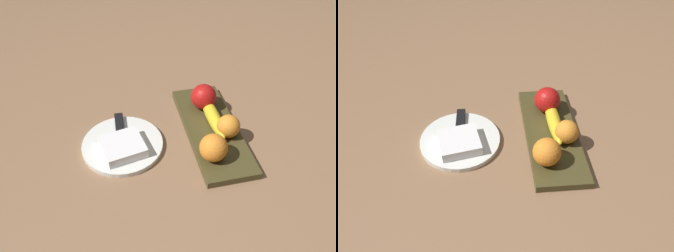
{
  "view_description": "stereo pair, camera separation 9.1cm",
  "coord_description": "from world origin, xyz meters",
  "views": [
    {
      "loc": [
        0.7,
        -0.29,
        0.67
      ],
      "look_at": [
        0.04,
        -0.15,
        0.05
      ],
      "focal_mm": 36.62,
      "sensor_mm": 36.0,
      "label": 1
    },
    {
      "loc": [
        0.71,
        -0.2,
        0.67
      ],
      "look_at": [
        0.04,
        -0.15,
        0.05
      ],
      "focal_mm": 36.62,
      "sensor_mm": 36.0,
      "label": 2
    }
  ],
  "objects": [
    {
      "name": "ground_plane",
      "position": [
        0.0,
        0.0,
        0.0
      ],
      "size": [
        2.4,
        2.4,
        0.0
      ],
      "primitive_type": "plane",
      "color": "#8B6647"
    },
    {
      "name": "fruit_tray",
      "position": [
        0.04,
        -0.02,
        0.01
      ],
      "size": [
        0.37,
        0.14,
        0.02
      ],
      "primitive_type": "cube",
      "color": "#453E1F",
      "rests_on": "ground_plane"
    },
    {
      "name": "apple",
      "position": [
        -0.05,
        -0.02,
        0.06
      ],
      "size": [
        0.07,
        0.07,
        0.07
      ],
      "primitive_type": "sphere",
      "color": "red",
      "rests_on": "fruit_tray"
    },
    {
      "name": "banana",
      "position": [
        0.01,
        -0.01,
        0.04
      ],
      "size": [
        0.19,
        0.04,
        0.04
      ],
      "primitive_type": "ellipsoid",
      "rotation": [
        0.0,
        0.0,
        -0.0
      ],
      "color": "yellow",
      "rests_on": "fruit_tray"
    },
    {
      "name": "orange_near_apple",
      "position": [
        0.08,
        0.01,
        0.05
      ],
      "size": [
        0.06,
        0.06,
        0.06
      ],
      "primitive_type": "sphere",
      "color": "orange",
      "rests_on": "fruit_tray"
    },
    {
      "name": "orange_near_banana",
      "position": [
        0.15,
        -0.05,
        0.06
      ],
      "size": [
        0.07,
        0.07,
        0.07
      ],
      "primitive_type": "sphere",
      "color": "orange",
      "rests_on": "fruit_tray"
    },
    {
      "name": "dinner_plate",
      "position": [
        0.04,
        -0.27,
        0.01
      ],
      "size": [
        0.22,
        0.22,
        0.01
      ],
      "primitive_type": "cylinder",
      "color": "white",
      "rests_on": "ground_plane"
    },
    {
      "name": "folded_napkin",
      "position": [
        0.07,
        -0.27,
        0.03
      ],
      "size": [
        0.12,
        0.12,
        0.03
      ],
      "primitive_type": "cube",
      "rotation": [
        0.0,
        0.0,
        0.19
      ],
      "color": "white",
      "rests_on": "dinner_plate"
    },
    {
      "name": "knife",
      "position": [
        -0.01,
        -0.27,
        0.02
      ],
      "size": [
        0.18,
        0.03,
        0.01
      ],
      "rotation": [
        0.0,
        0.0,
        -0.04
      ],
      "color": "silver",
      "rests_on": "dinner_plate"
    }
  ]
}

